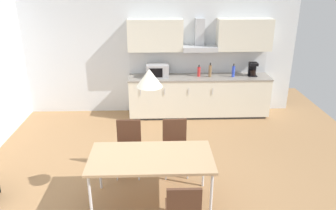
{
  "coord_description": "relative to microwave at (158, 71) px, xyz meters",
  "views": [
    {
      "loc": [
        0.2,
        -4.2,
        2.96
      ],
      "look_at": [
        0.37,
        0.77,
        1.0
      ],
      "focal_mm": 35.0,
      "sensor_mm": 36.0,
      "label": 1
    }
  ],
  "objects": [
    {
      "name": "microwave",
      "position": [
        0.0,
        0.0,
        0.0
      ],
      "size": [
        0.48,
        0.35,
        0.28
      ],
      "color": "#ADADB2",
      "rests_on": "kitchen_counter"
    },
    {
      "name": "bottle_red",
      "position": [
        0.9,
        0.02,
        -0.03
      ],
      "size": [
        0.07,
        0.07,
        0.26
      ],
      "color": "red",
      "rests_on": "kitchen_counter"
    },
    {
      "name": "chair_far_right",
      "position": [
        0.26,
        -2.3,
        -0.52
      ],
      "size": [
        0.42,
        0.42,
        0.87
      ],
      "color": "#4C2D1E",
      "rests_on": "ground_plane"
    },
    {
      "name": "chair_far_left",
      "position": [
        -0.47,
        -2.3,
        -0.52
      ],
      "size": [
        0.41,
        0.41,
        0.87
      ],
      "color": "#4C2D1E",
      "rests_on": "ground_plane"
    },
    {
      "name": "ground_plane",
      "position": [
        -0.21,
        -2.69,
        -1.06
      ],
      "size": [
        8.21,
        8.99,
        0.02
      ],
      "primitive_type": "cube",
      "color": "#9E754C"
    },
    {
      "name": "dining_table",
      "position": [
        -0.1,
        -3.1,
        -0.35
      ],
      "size": [
        1.65,
        0.85,
        0.74
      ],
      "color": "tan",
      "rests_on": "ground_plane"
    },
    {
      "name": "wall_back",
      "position": [
        -0.21,
        0.36,
        0.37
      ],
      "size": [
        6.57,
        0.1,
        2.83
      ],
      "primitive_type": "cube",
      "color": "silver",
      "rests_on": "ground_plane"
    },
    {
      "name": "backsplash_tile",
      "position": [
        0.92,
        0.3,
        0.12
      ],
      "size": [
        3.08,
        0.02,
        0.51
      ],
      "primitive_type": "cube",
      "color": "silver",
      "rests_on": "kitchen_counter"
    },
    {
      "name": "upper_wall_cabinets",
      "position": [
        0.92,
        0.14,
        0.73
      ],
      "size": [
        3.08,
        0.4,
        0.67
      ],
      "color": "silver"
    },
    {
      "name": "bottle_blue",
      "position": [
        1.65,
        -0.05,
        -0.01
      ],
      "size": [
        0.06,
        0.06,
        0.29
      ],
      "color": "blue",
      "rests_on": "kitchen_counter"
    },
    {
      "name": "coffee_maker",
      "position": [
        2.09,
        0.03,
        0.01
      ],
      "size": [
        0.18,
        0.19,
        0.3
      ],
      "color": "black",
      "rests_on": "kitchen_counter"
    },
    {
      "name": "bottle_brown",
      "position": [
        1.14,
        -0.03,
        -0.01
      ],
      "size": [
        0.07,
        0.07,
        0.31
      ],
      "color": "brown",
      "rests_on": "kitchen_counter"
    },
    {
      "name": "chair_near_right",
      "position": [
        0.26,
        -3.91,
        -0.52
      ],
      "size": [
        0.4,
        0.4,
        0.87
      ],
      "color": "#4C2D1E",
      "rests_on": "ground_plane"
    },
    {
      "name": "kitchen_counter",
      "position": [
        0.92,
        0.0,
        -0.59
      ],
      "size": [
        3.1,
        0.64,
        0.91
      ],
      "color": "#333333",
      "rests_on": "ground_plane"
    },
    {
      "name": "pendant_lamp",
      "position": [
        -0.1,
        -3.1,
        0.77
      ],
      "size": [
        0.32,
        0.32,
        0.22
      ],
      "primitive_type": "cone",
      "color": "silver"
    }
  ]
}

